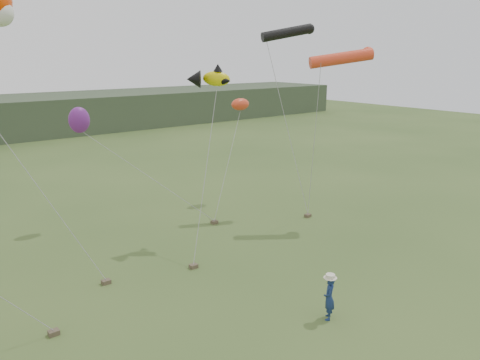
% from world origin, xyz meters
% --- Properties ---
extents(ground, '(120.00, 120.00, 0.00)m').
position_xyz_m(ground, '(0.00, 0.00, 0.00)').
color(ground, '#385123').
rests_on(ground, ground).
extents(festival_attendant, '(0.65, 0.63, 1.50)m').
position_xyz_m(festival_attendant, '(-0.42, -1.43, 0.75)').
color(festival_attendant, navy).
rests_on(festival_attendant, ground).
extents(sandbag_anchors, '(14.52, 5.29, 0.16)m').
position_xyz_m(sandbag_anchors, '(-1.34, 5.49, 0.08)').
color(sandbag_anchors, brown).
rests_on(sandbag_anchors, ground).
extents(fish_kite, '(2.17, 1.43, 1.04)m').
position_xyz_m(fish_kite, '(0.76, 7.04, 7.42)').
color(fish_kite, '#D7CA07').
rests_on(fish_kite, ground).
extents(tube_kites, '(3.72, 5.05, 2.28)m').
position_xyz_m(tube_kites, '(7.18, 6.17, 8.83)').
color(tube_kites, black).
rests_on(tube_kites, ground).
extents(misc_kites, '(10.17, 1.81, 1.27)m').
position_xyz_m(misc_kites, '(0.16, 11.71, 5.49)').
color(misc_kites, red).
rests_on(misc_kites, ground).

